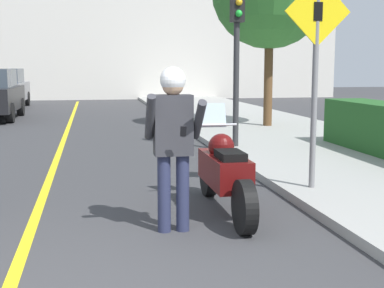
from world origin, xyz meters
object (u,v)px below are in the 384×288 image
(person_biker, at_px, (173,132))
(crossing_sign, at_px, (316,63))
(motorcycle, at_px, (224,172))
(traffic_light, at_px, (237,33))
(parked_car_grey, at_px, (3,88))

(person_biker, relative_size, crossing_sign, 0.63)
(person_biker, bearing_deg, motorcycle, 42.19)
(traffic_light, xyz_separation_m, parked_car_grey, (-6.64, 13.38, -1.56))
(motorcycle, relative_size, crossing_sign, 0.83)
(person_biker, bearing_deg, traffic_light, 67.84)
(motorcycle, distance_m, crossing_sign, 1.98)
(traffic_light, height_order, parked_car_grey, traffic_light)
(motorcycle, distance_m, parked_car_grey, 18.63)
(crossing_sign, height_order, parked_car_grey, crossing_sign)
(motorcycle, xyz_separation_m, parked_car_grey, (-5.26, 17.86, 0.36))
(person_biker, distance_m, parked_car_grey, 19.06)
(motorcycle, bearing_deg, crossing_sign, 22.73)
(person_biker, height_order, parked_car_grey, person_biker)
(traffic_light, bearing_deg, parked_car_grey, 116.37)
(parked_car_grey, bearing_deg, motorcycle, -73.59)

